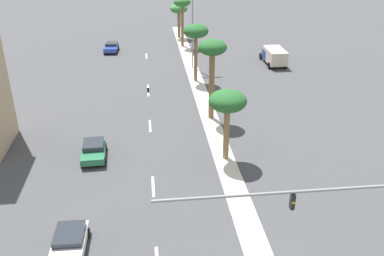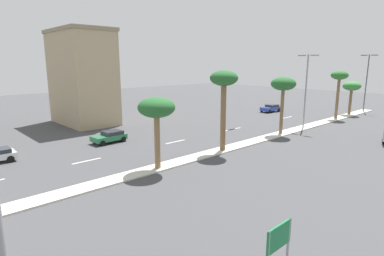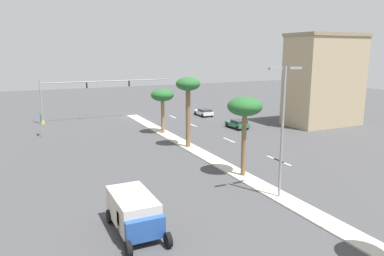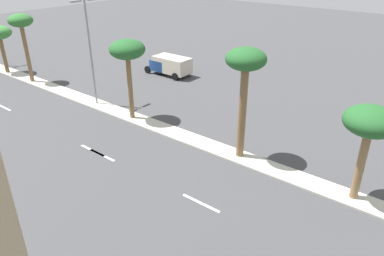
# 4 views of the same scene
# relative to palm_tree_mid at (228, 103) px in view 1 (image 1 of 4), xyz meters

# --- Properties ---
(ground_plane) EXTENTS (160.00, 160.00, 0.00)m
(ground_plane) POSITION_rel_palm_tree_mid_xyz_m (-0.13, 10.03, -5.20)
(ground_plane) COLOR #424244
(median_curb) EXTENTS (1.80, 66.40, 0.12)m
(median_curb) POSITION_rel_palm_tree_mid_xyz_m (-0.13, 17.41, -5.14)
(median_curb) COLOR beige
(median_curb) RESTS_ON ground
(lane_stripe_front) EXTENTS (0.20, 2.80, 0.01)m
(lane_stripe_front) POSITION_rel_palm_tree_mid_xyz_m (-6.33, -3.59, -5.20)
(lane_stripe_front) COLOR silver
(lane_stripe_front) RESTS_ON ground
(lane_stripe_right) EXTENTS (0.20, 2.80, 0.01)m
(lane_stripe_right) POSITION_rel_palm_tree_mid_xyz_m (-6.33, 7.23, -5.20)
(lane_stripe_right) COLOR silver
(lane_stripe_right) RESTS_ON ground
(lane_stripe_center) EXTENTS (0.20, 2.80, 0.01)m
(lane_stripe_center) POSITION_rel_palm_tree_mid_xyz_m (-6.33, 17.82, -5.20)
(lane_stripe_center) COLOR silver
(lane_stripe_center) RESTS_ON ground
(lane_stripe_trailing) EXTENTS (0.20, 2.80, 0.01)m
(lane_stripe_trailing) POSITION_rel_palm_tree_mid_xyz_m (-6.33, 16.70, -5.20)
(lane_stripe_trailing) COLOR silver
(lane_stripe_trailing) RESTS_ON ground
(lane_stripe_outboard) EXTENTS (0.20, 2.80, 0.01)m
(lane_stripe_outboard) POSITION_rel_palm_tree_mid_xyz_m (-6.33, 31.92, -5.20)
(lane_stripe_outboard) COLOR silver
(lane_stripe_outboard) RESTS_ON ground
(palm_tree_mid) EXTENTS (3.14, 3.14, 6.13)m
(palm_tree_mid) POSITION_rel_palm_tree_mid_xyz_m (0.00, 0.00, 0.00)
(palm_tree_mid) COLOR olive
(palm_tree_mid) RESTS_ON median_curb
(palm_tree_rear) EXTENTS (2.82, 2.82, 8.20)m
(palm_tree_rear) POSITION_rel_palm_tree_mid_xyz_m (0.01, 8.35, 1.76)
(palm_tree_rear) COLOR brown
(palm_tree_rear) RESTS_ON median_curb
(palm_tree_center) EXTENTS (3.10, 3.10, 7.21)m
(palm_tree_center) POSITION_rel_palm_tree_mid_xyz_m (-0.22, 19.80, 1.06)
(palm_tree_center) COLOR brown
(palm_tree_center) RESTS_ON median_curb
(palm_tree_far) EXTENTS (2.67, 2.67, 7.72)m
(palm_tree_far) POSITION_rel_palm_tree_mid_xyz_m (-0.35, 36.73, 1.48)
(palm_tree_far) COLOR brown
(palm_tree_far) RESTS_ON median_curb
(palm_tree_trailing) EXTENTS (2.97, 2.97, 5.78)m
(palm_tree_trailing) POSITION_rel_palm_tree_mid_xyz_m (-0.42, 42.44, -0.29)
(palm_tree_trailing) COLOR brown
(palm_tree_trailing) RESTS_ON median_curb
(street_lamp_inboard) EXTENTS (2.90, 0.24, 10.05)m
(street_lamp_inboard) POSITION_rel_palm_tree_mid_xyz_m (-0.01, 25.25, 0.79)
(street_lamp_inboard) COLOR gray
(street_lamp_inboard) RESTS_ON median_curb
(sedan_blue_right) EXTENTS (2.27, 3.96, 1.38)m
(sedan_blue_right) POSITION_rel_palm_tree_mid_xyz_m (-11.75, 34.95, -4.46)
(sedan_blue_right) COLOR #2D47AD
(sedan_blue_right) RESTS_ON ground
(sedan_white_center) EXTENTS (2.12, 4.09, 1.24)m
(sedan_white_center) POSITION_rel_palm_tree_mid_xyz_m (-11.64, -10.22, -4.51)
(sedan_white_center) COLOR silver
(sedan_white_center) RESTS_ON ground
(sedan_green_mid) EXTENTS (2.19, 3.88, 1.31)m
(sedan_green_mid) POSITION_rel_palm_tree_mid_xyz_m (-11.27, 1.46, -4.49)
(sedan_green_mid) COLOR #287047
(sedan_green_mid) RESTS_ON ground
(box_truck) EXTENTS (2.65, 5.86, 2.32)m
(box_truck) POSITION_rel_palm_tree_mid_xyz_m (11.77, 25.77, -3.92)
(box_truck) COLOR #234C99
(box_truck) RESTS_ON ground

